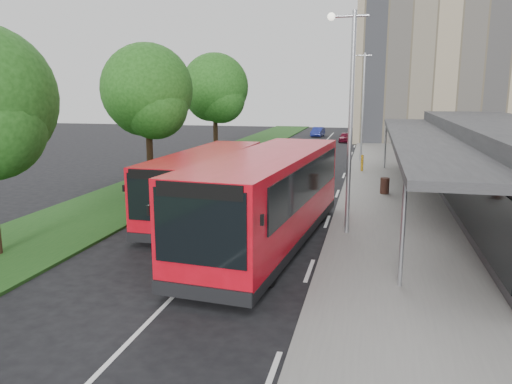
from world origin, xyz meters
TOP-DOWN VIEW (x-y plane):
  - ground at (0.00, 0.00)m, footprint 120.00×120.00m
  - pavement at (6.00, 20.00)m, footprint 5.00×80.00m
  - grass_verge at (-7.00, 20.00)m, footprint 5.00×80.00m
  - lane_centre_line at (0.00, 15.00)m, footprint 0.12×70.00m
  - kerb_dashes at (3.30, 19.00)m, footprint 0.12×56.00m
  - office_block at (14.00, 42.00)m, footprint 22.00×12.00m
  - station_building at (10.86, 8.00)m, footprint 7.70×26.00m
  - tree_mid at (-7.01, 9.05)m, footprint 4.95×4.95m
  - tree_far at (-7.01, 21.05)m, footprint 5.16×5.16m
  - lamp_post_near at (4.12, 2.00)m, footprint 1.44×0.28m
  - lamp_post_far at (4.12, 22.00)m, footprint 1.44×0.28m
  - bus_main at (1.53, 0.31)m, footprint 3.98×11.73m
  - bus_second at (-1.96, 3.82)m, footprint 2.80×10.02m
  - litter_bin at (5.73, 9.83)m, footprint 0.49×0.49m
  - bollard at (4.41, 17.22)m, footprint 0.23×0.23m
  - car_near at (2.16, 38.14)m, footprint 1.32×3.12m
  - car_far at (-1.45, 44.13)m, footprint 1.48×3.51m

SIDE VIEW (x-z plane):
  - ground at x=0.00m, z-range 0.00..0.00m
  - kerb_dashes at x=3.30m, z-range 0.00..0.01m
  - lane_centre_line at x=0.00m, z-range 0.00..0.01m
  - grass_verge at x=-7.00m, z-range 0.00..0.10m
  - pavement at x=6.00m, z-range 0.00..0.15m
  - car_near at x=2.16m, z-range 0.00..1.05m
  - car_far at x=-1.45m, z-range 0.00..1.13m
  - litter_bin at x=5.73m, z-range 0.15..0.98m
  - bollard at x=4.41m, z-range 0.15..1.23m
  - bus_second at x=-1.96m, z-range 0.04..2.85m
  - bus_main at x=1.53m, z-range 0.04..3.31m
  - station_building at x=10.86m, z-range 0.04..4.04m
  - lamp_post_near at x=4.12m, z-range 0.72..8.72m
  - lamp_post_far at x=4.12m, z-range 0.72..8.72m
  - tree_mid at x=-7.01m, z-range 1.16..9.12m
  - tree_far at x=-7.01m, z-range 1.21..9.51m
  - office_block at x=14.00m, z-range 0.00..18.00m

